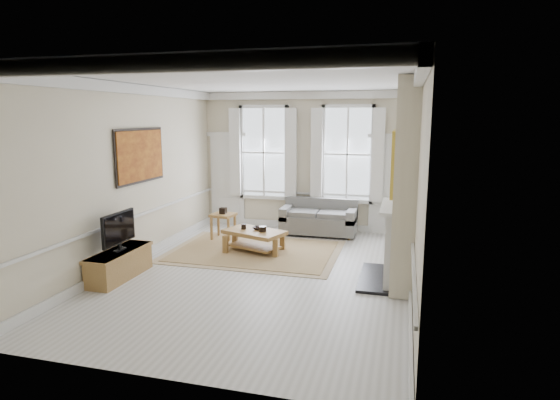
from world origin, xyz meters
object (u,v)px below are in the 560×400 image
(tv_stand, at_px, (120,264))
(side_table, at_px, (223,218))
(sofa, at_px, (319,219))
(coffee_table, at_px, (254,234))

(tv_stand, bearing_deg, side_table, 75.45)
(sofa, relative_size, side_table, 2.95)
(sofa, bearing_deg, tv_stand, -125.00)
(sofa, height_order, coffee_table, sofa)
(side_table, bearing_deg, tv_stand, -104.55)
(sofa, xyz_separation_m, tv_stand, (-2.81, -4.01, -0.10))
(coffee_table, xyz_separation_m, tv_stand, (-1.77, -2.15, -0.13))
(coffee_table, distance_m, tv_stand, 2.79)
(coffee_table, bearing_deg, side_table, 161.41)
(coffee_table, bearing_deg, sofa, 80.51)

